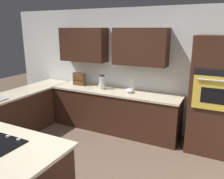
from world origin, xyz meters
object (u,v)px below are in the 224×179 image
object	(u,v)px
blender	(102,83)
mixing_bowl	(130,90)
wall_oven	(215,96)
spice_rack	(79,79)

from	to	relation	value
blender	mixing_bowl	bearing A→B (deg)	180.00
wall_oven	mixing_bowl	xyz separation A→B (m)	(1.60, -0.01, -0.09)
wall_oven	mixing_bowl	bearing A→B (deg)	-0.40
blender	spice_rack	distance (m)	0.65
blender	spice_rack	world-z (taller)	blender
blender	spice_rack	bearing A→B (deg)	-6.39
mixing_bowl	blender	bearing A→B (deg)	0.00
wall_oven	blender	world-z (taller)	wall_oven
mixing_bowl	spice_rack	distance (m)	1.31
mixing_bowl	spice_rack	bearing A→B (deg)	-3.21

